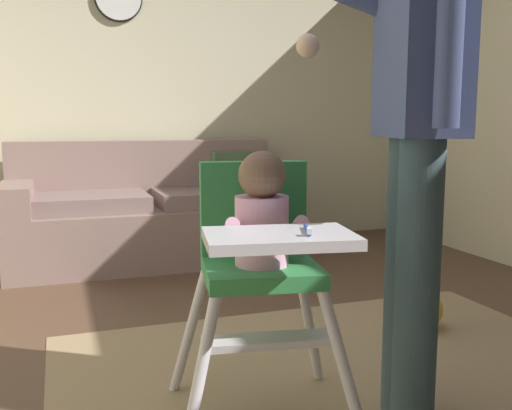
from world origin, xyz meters
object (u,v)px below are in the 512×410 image
object	(u,v)px
couch	(151,214)
high_chair	(261,241)
adult_standing	(416,125)
toy_ball	(421,309)

from	to	relation	value
couch	high_chair	bearing A→B (deg)	-0.56
adult_standing	toy_ball	distance (m)	1.26
toy_ball	adult_standing	bearing A→B (deg)	-128.57
high_chair	couch	bearing A→B (deg)	-170.92
high_chair	adult_standing	size ratio (longest dim) A/B	0.53
couch	toy_ball	world-z (taller)	couch
couch	high_chair	size ratio (longest dim) A/B	2.16
couch	adult_standing	size ratio (longest dim) A/B	1.14
couch	toy_ball	distance (m)	2.14
high_chair	toy_ball	world-z (taller)	high_chair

